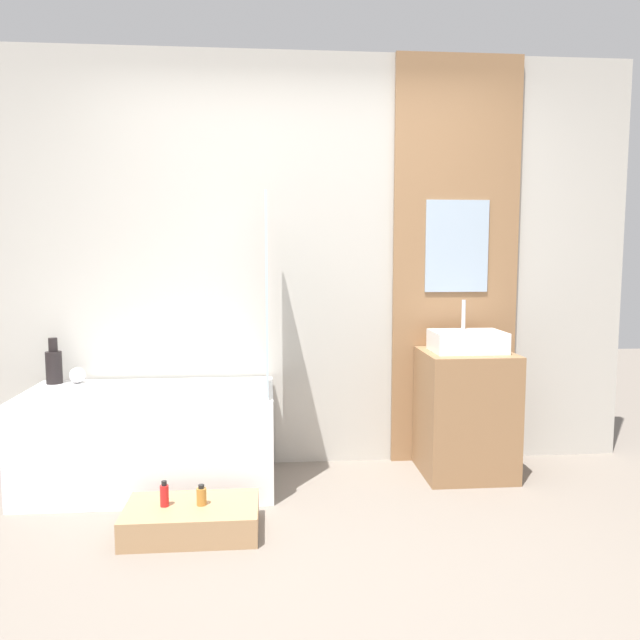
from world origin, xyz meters
The scene contains 12 objects.
ground_plane centered at (0.00, 0.00, 0.00)m, with size 12.00×12.00×0.00m, color slate.
wall_tiled_back centered at (0.00, 1.58, 1.30)m, with size 4.20×0.06×2.60m, color #B7B2A8.
wall_wood_accent centered at (0.96, 1.53, 1.30)m, with size 0.81×0.04×2.60m.
bathtub centered at (-0.93, 1.19, 0.29)m, with size 1.42×0.68×0.58m.
glass_shower_screen centered at (-0.25, 1.14, 1.13)m, with size 0.01×0.53×1.11m, color silver.
wooden_step_bench centered at (-0.63, 0.56, 0.07)m, with size 0.65×0.39×0.14m, color #A87F56.
vanity_cabinet centered at (0.96, 1.26, 0.38)m, with size 0.54×0.51×0.77m, color #8E6642.
sink centered at (0.96, 1.26, 0.83)m, with size 0.43×0.30×0.31m.
vase_tall_dark centered at (-1.54, 1.43, 0.69)m, with size 0.10×0.10×0.28m.
vase_round_light centered at (-1.40, 1.43, 0.62)m, with size 0.10×0.10×0.10m, color white.
bottle_soap_primary centered at (-0.75, 0.56, 0.20)m, with size 0.04×0.04×0.13m.
bottle_soap_secondary centered at (-0.58, 0.56, 0.19)m, with size 0.05×0.05×0.10m.
Camera 1 is at (-0.25, -2.41, 1.37)m, focal length 35.00 mm.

